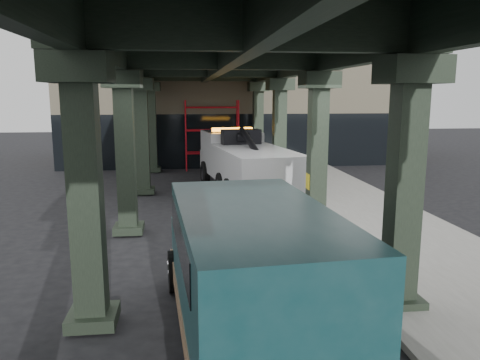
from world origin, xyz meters
TOP-DOWN VIEW (x-y plane):
  - ground at (0.00, 0.00)m, footprint 90.00×90.00m
  - sidewalk at (4.50, 2.00)m, footprint 5.00×40.00m
  - lane_stripe at (1.70, 2.00)m, footprint 0.12×38.00m
  - viaduct at (-0.40, 2.00)m, footprint 7.40×32.00m
  - building at (2.00, 20.00)m, footprint 22.00×10.00m
  - scaffolding at (0.00, 14.64)m, footprint 3.08×0.88m
  - tow_truck at (0.92, 7.55)m, footprint 3.65×9.19m
  - towed_van at (-0.59, -5.08)m, footprint 2.92×6.45m

SIDE VIEW (x-z plane):
  - ground at x=0.00m, z-range 0.00..0.00m
  - lane_stripe at x=1.70m, z-range 0.00..0.01m
  - sidewalk at x=4.50m, z-range 0.00..0.15m
  - towed_van at x=-0.59m, z-range 0.10..2.65m
  - tow_truck at x=0.92m, z-range -0.04..2.90m
  - scaffolding at x=0.00m, z-range 0.11..4.11m
  - building at x=2.00m, z-range 0.00..8.00m
  - viaduct at x=-0.40m, z-range 2.26..8.66m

